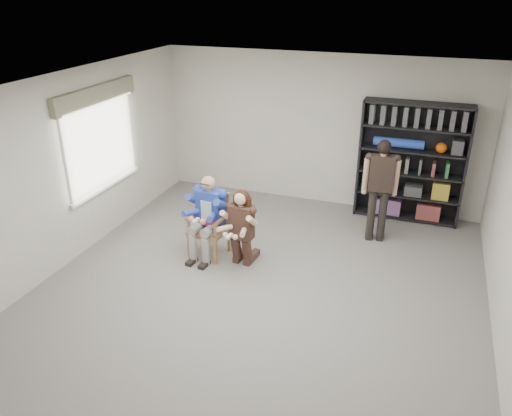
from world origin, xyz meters
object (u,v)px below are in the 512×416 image
at_px(armchair, 209,226).
at_px(kneeling_woman, 241,229).
at_px(bookshelf, 411,163).
at_px(seated_man, 208,217).
at_px(standing_man, 379,192).

height_order(armchair, kneeling_woman, kneeling_woman).
bearing_deg(armchair, bookshelf, 46.52).
bearing_deg(seated_man, kneeling_woman, -6.31).
distance_m(armchair, kneeling_woman, 0.60).
xyz_separation_m(armchair, kneeling_woman, (0.58, -0.12, 0.10)).
distance_m(armchair, bookshelf, 3.72).
xyz_separation_m(seated_man, bookshelf, (2.77, 2.42, 0.39)).
distance_m(kneeling_woman, bookshelf, 3.38).
bearing_deg(kneeling_woman, seated_man, 173.69).
bearing_deg(bookshelf, standing_man, -110.58).
bearing_deg(armchair, standing_man, 35.37).
bearing_deg(standing_man, bookshelf, 60.09).
xyz_separation_m(armchair, bookshelf, (2.77, 2.42, 0.55)).
xyz_separation_m(seated_man, kneeling_woman, (0.58, -0.12, -0.06)).
height_order(armchair, standing_man, standing_man).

